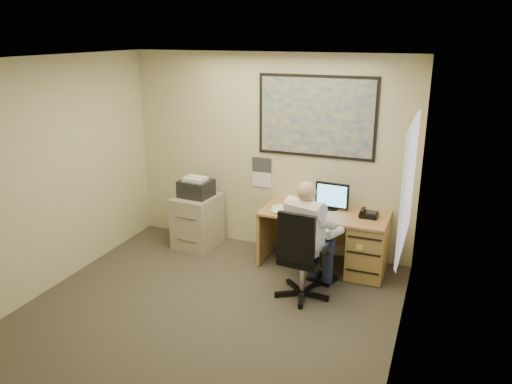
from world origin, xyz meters
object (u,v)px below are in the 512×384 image
at_px(desk, 350,238).
at_px(filing_cabinet, 197,216).
at_px(office_chair, 302,272).
at_px(person, 304,240).

relative_size(desk, filing_cabinet, 1.56).
distance_m(office_chair, person, 0.38).
relative_size(office_chair, person, 0.79).
bearing_deg(person, filing_cabinet, 172.62).
bearing_deg(desk, person, -113.82).
bearing_deg(office_chair, person, 98.63).
distance_m(desk, office_chair, 1.00).
relative_size(filing_cabinet, office_chair, 0.94).
relative_size(desk, office_chair, 1.46).
distance_m(desk, filing_cabinet, 2.18).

